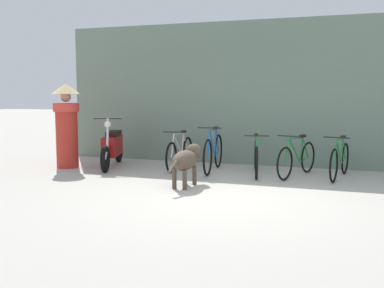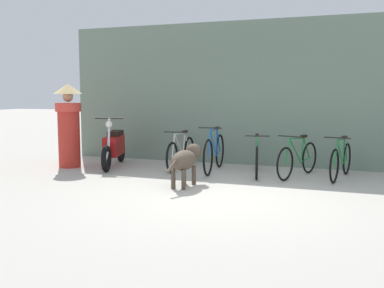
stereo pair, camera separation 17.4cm
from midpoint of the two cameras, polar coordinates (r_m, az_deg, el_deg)
The scene contains 10 objects.
ground_plane at distance 6.96m, azimuth 3.93°, elevation -6.57°, with size 60.00×60.00×0.00m, color #ADA89E.
shop_wall_back at distance 9.88m, azimuth 8.75°, elevation 6.36°, with size 9.29×0.20×3.12m.
bicycle_0 at distance 9.34m, azimuth -2.08°, elevation -1.12°, with size 0.46×1.68×0.81m.
bicycle_1 at distance 9.02m, azimuth 2.18°, elevation -1.10°, with size 0.46×1.73×0.92m.
bicycle_2 at distance 8.79m, azimuth 7.58°, elevation -1.69°, with size 0.49×1.63×0.80m.
bicycle_3 at distance 8.69m, azimuth 12.64°, elevation -1.83°, with size 0.62×1.56×0.80m.
bicycle_4 at distance 8.73m, azimuth 17.71°, elevation -1.96°, with size 0.46×1.60×0.80m.
motorcycle at distance 9.71m, azimuth -10.59°, elevation -0.40°, with size 0.71×1.85×1.07m.
stray_dog at distance 7.61m, azimuth -1.33°, elevation -1.97°, with size 0.37×1.28×0.68m.
person_in_robes at distance 9.83m, azimuth -16.13°, elevation 2.60°, with size 0.67×0.67×1.76m.
Camera 1 is at (1.65, -6.59, 1.57)m, focal length 42.00 mm.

